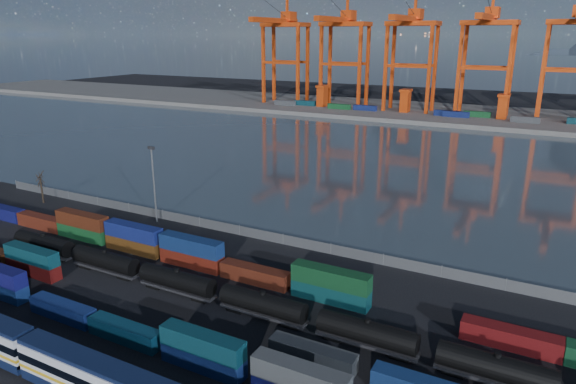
% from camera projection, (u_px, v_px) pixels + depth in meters
% --- Properties ---
extents(ground, '(700.00, 700.00, 0.00)m').
position_uv_depth(ground, '(192.00, 310.00, 75.36)').
color(ground, black).
rests_on(ground, ground).
extents(harbor_water, '(700.00, 700.00, 0.00)m').
position_uv_depth(harbor_water, '(398.00, 161.00, 163.90)').
color(harbor_water, '#34424B').
rests_on(harbor_water, ground).
extents(far_quay, '(700.00, 70.00, 2.00)m').
position_uv_depth(far_quay, '(460.00, 115.00, 252.16)').
color(far_quay, '#514F4C').
rests_on(far_quay, ground).
extents(container_row_south, '(139.92, 2.29, 4.87)m').
position_uv_depth(container_row_south, '(27.00, 292.00, 76.05)').
color(container_row_south, '#3A3C3E').
rests_on(container_row_south, ground).
extents(container_row_mid, '(128.33, 2.28, 4.86)m').
position_uv_depth(container_row_mid, '(123.00, 294.00, 76.80)').
color(container_row_mid, '#414446').
rests_on(container_row_mid, ground).
extents(container_row_north, '(141.60, 2.50, 5.32)m').
position_uv_depth(container_row_north, '(173.00, 251.00, 90.82)').
color(container_row_north, navy).
rests_on(container_row_north, ground).
extents(tanker_string, '(122.09, 2.92, 4.18)m').
position_uv_depth(tanker_string, '(312.00, 318.00, 69.17)').
color(tanker_string, black).
rests_on(tanker_string, ground).
extents(waterfront_fence, '(160.12, 0.12, 2.20)m').
position_uv_depth(waterfront_fence, '(283.00, 239.00, 98.68)').
color(waterfront_fence, '#595B5E').
rests_on(waterfront_fence, ground).
extents(bare_tree, '(2.04, 2.12, 7.97)m').
position_uv_depth(bare_tree, '(41.00, 187.00, 122.16)').
color(bare_tree, black).
rests_on(bare_tree, ground).
extents(yard_light_mast, '(1.60, 0.40, 16.60)m').
position_uv_depth(yard_light_mast, '(154.00, 180.00, 108.06)').
color(yard_light_mast, slate).
rests_on(yard_light_mast, ground).
extents(gantry_cranes, '(199.38, 46.81, 63.39)m').
position_uv_depth(gantry_cranes, '(449.00, 34.00, 238.78)').
color(gantry_cranes, red).
rests_on(gantry_cranes, ground).
extents(quay_containers, '(172.58, 10.99, 2.60)m').
position_uv_depth(quay_containers, '(431.00, 112.00, 244.17)').
color(quay_containers, navy).
rests_on(quay_containers, far_quay).
extents(straddle_carriers, '(140.00, 7.00, 11.10)m').
position_uv_depth(straddle_carriers, '(452.00, 103.00, 242.85)').
color(straddle_carriers, red).
rests_on(straddle_carriers, far_quay).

